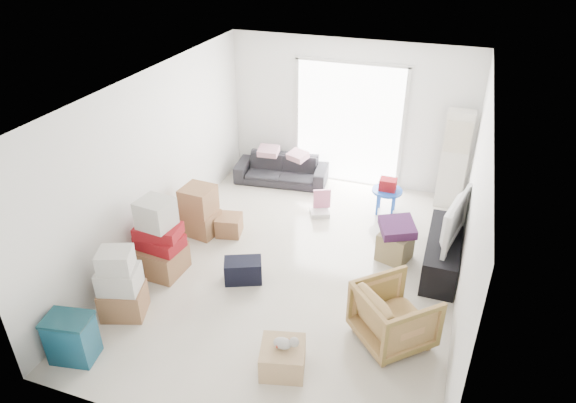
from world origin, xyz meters
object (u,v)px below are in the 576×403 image
(sofa, at_px, (281,166))
(kids_table, at_px, (387,189))
(ac_tower, at_px, (454,160))
(ottoman, at_px, (395,246))
(tv_console, at_px, (442,252))
(television, at_px, (446,233))
(wood_crate, at_px, (283,358))
(armchair, at_px, (395,313))
(storage_bins, at_px, (72,338))

(sofa, height_order, kids_table, sofa)
(ac_tower, height_order, ottoman, ac_tower)
(ac_tower, xyz_separation_m, tv_console, (0.05, -1.95, -0.62))
(television, bearing_deg, kids_table, 50.13)
(wood_crate, bearing_deg, kids_table, 82.68)
(kids_table, bearing_deg, television, -51.47)
(sofa, xyz_separation_m, wood_crate, (1.60, -4.39, -0.17))
(tv_console, bearing_deg, armchair, -104.45)
(storage_bins, distance_m, ottoman, 4.55)
(storage_bins, bearing_deg, kids_table, 57.80)
(wood_crate, bearing_deg, armchair, 38.49)
(television, distance_m, ottoman, 0.78)
(armchair, xyz_separation_m, storage_bins, (-3.46, -1.52, -0.12))
(sofa, xyz_separation_m, kids_table, (2.10, -0.49, 0.12))
(television, relative_size, ottoman, 2.58)
(tv_console, distance_m, kids_table, 1.69)
(ac_tower, bearing_deg, storage_bins, -126.62)
(kids_table, bearing_deg, sofa, 166.75)
(ottoman, bearing_deg, wood_crate, -108.46)
(armchair, height_order, wood_crate, armchair)
(armchair, xyz_separation_m, kids_table, (-0.60, 3.02, 0.04))
(ac_tower, relative_size, armchair, 2.08)
(sofa, height_order, wood_crate, sofa)
(tv_console, bearing_deg, kids_table, 128.53)
(tv_console, relative_size, sofa, 0.89)
(storage_bins, bearing_deg, tv_console, 39.59)
(ac_tower, height_order, wood_crate, ac_tower)
(storage_bins, xyz_separation_m, ottoman, (3.22, 3.22, -0.08))
(ac_tower, distance_m, wood_crate, 4.83)
(storage_bins, height_order, wood_crate, storage_bins)
(kids_table, bearing_deg, storage_bins, -122.20)
(television, height_order, wood_crate, television)
(sofa, bearing_deg, ottoman, -43.06)
(wood_crate, bearing_deg, television, 59.15)
(sofa, distance_m, ottoman, 3.06)
(storage_bins, relative_size, kids_table, 0.93)
(tv_console, height_order, sofa, sofa)
(ac_tower, bearing_deg, television, -88.53)
(ac_tower, height_order, sofa, ac_tower)
(storage_bins, xyz_separation_m, kids_table, (2.86, 4.54, 0.16))
(tv_console, distance_m, armchair, 1.77)
(ac_tower, distance_m, ottoman, 2.16)
(kids_table, bearing_deg, ottoman, -74.67)
(ac_tower, xyz_separation_m, television, (0.05, -1.95, -0.28))
(armchair, distance_m, storage_bins, 3.78)
(ac_tower, relative_size, tv_console, 1.13)
(armchair, bearing_deg, tv_console, -57.53)
(television, bearing_deg, sofa, 71.75)
(kids_table, relative_size, wood_crate, 1.30)
(sofa, bearing_deg, tv_console, -36.59)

